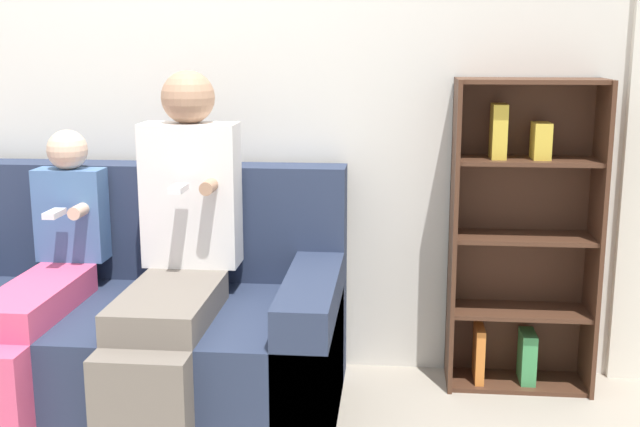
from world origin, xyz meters
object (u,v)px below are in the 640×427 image
(couch, at_px, (116,332))
(child_seated, at_px, (40,284))
(adult_seated, at_px, (177,249))
(bookshelf, at_px, (520,238))

(couch, relative_size, child_seated, 1.65)
(adult_seated, xyz_separation_m, child_seated, (-0.51, -0.07, -0.13))
(child_seated, height_order, bookshelf, bookshelf)
(bookshelf, bearing_deg, couch, -167.23)
(adult_seated, height_order, child_seated, adult_seated)
(child_seated, bearing_deg, bookshelf, 15.86)
(adult_seated, distance_m, bookshelf, 1.41)
(couch, distance_m, adult_seated, 0.48)
(adult_seated, bearing_deg, child_seated, -172.22)
(couch, bearing_deg, adult_seated, -16.91)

